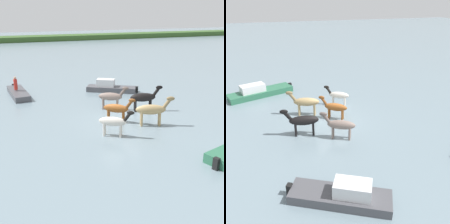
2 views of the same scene
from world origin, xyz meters
The scene contains 8 objects.
ground_plane centered at (0.00, 0.00, 0.00)m, with size 183.28×183.28×0.00m, color gray.
horse_gray_outer centered at (1.64, -1.64, 1.11)m, with size 2.58×1.23×2.02m.
horse_pinto_flank centered at (-1.42, -2.50, 0.95)m, with size 2.05×1.51×1.73m.
horse_dark_mare centered at (0.31, 2.62, 1.02)m, with size 2.27×1.47×1.86m.
horse_lead centered at (-0.32, -0.21, 0.98)m, with size 2.05×1.64×1.78m.
horse_chestnut_trailing centered at (2.50, 1.33, 1.09)m, with size 2.55×0.98×1.97m.
boat_motor_center centered at (2.10, 7.73, 0.31)m, with size 4.67×3.47×1.34m.
boat_launch_far centered at (4.89, -7.22, 0.33)m, with size 6.23×3.34×1.38m.
Camera 2 is at (4.96, 15.00, 8.36)m, focal length 37.21 mm.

